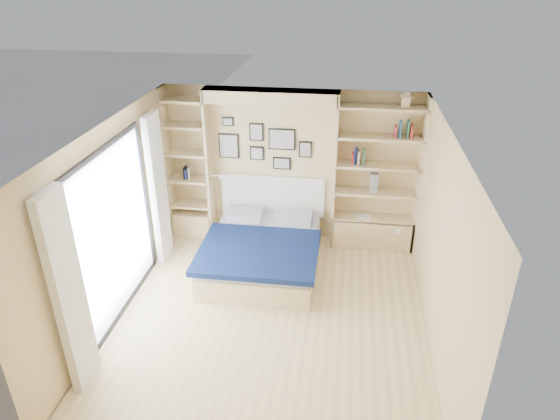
# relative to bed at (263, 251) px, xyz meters

# --- Properties ---
(ground) EXTENTS (4.50, 4.50, 0.00)m
(ground) POSITION_rel_bed_xyz_m (0.30, -1.20, -0.27)
(ground) COLOR #E2C786
(ground) RESTS_ON ground
(room_shell) EXTENTS (4.50, 4.50, 4.50)m
(room_shell) POSITION_rel_bed_xyz_m (-0.08, 0.32, 0.80)
(room_shell) COLOR tan
(room_shell) RESTS_ON ground
(bed) EXTENTS (1.70, 2.09, 1.07)m
(bed) POSITION_rel_bed_xyz_m (0.00, 0.00, 0.00)
(bed) COLOR #CDB67C
(bed) RESTS_ON ground
(photo_gallery) EXTENTS (1.48, 0.02, 0.82)m
(photo_gallery) POSITION_rel_bed_xyz_m (-0.15, 1.02, 1.33)
(photo_gallery) COLOR black
(photo_gallery) RESTS_ON ground
(reading_lamps) EXTENTS (1.92, 0.12, 0.15)m
(reading_lamps) POSITION_rel_bed_xyz_m (0.00, 0.80, 0.83)
(reading_lamps) COLOR silver
(reading_lamps) RESTS_ON ground
(shelf_decor) EXTENTS (3.52, 0.23, 2.03)m
(shelf_decor) POSITION_rel_bed_xyz_m (1.36, 0.87, 1.40)
(shelf_decor) COLOR #B01C1B
(shelf_decor) RESTS_ON ground
(deck) EXTENTS (3.20, 4.00, 0.05)m
(deck) POSITION_rel_bed_xyz_m (-3.30, -1.20, -0.27)
(deck) COLOR brown
(deck) RESTS_ON ground
(deck_chair) EXTENTS (0.65, 0.87, 0.78)m
(deck_chair) POSITION_rel_bed_xyz_m (-3.06, -1.17, 0.10)
(deck_chair) COLOR tan
(deck_chair) RESTS_ON ground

